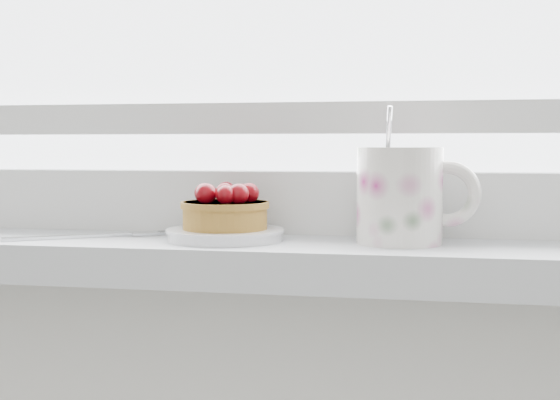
% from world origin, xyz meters
% --- Properties ---
extents(saucer, '(0.12, 0.12, 0.01)m').
position_xyz_m(saucer, '(-0.04, 1.88, 0.95)').
color(saucer, silver).
rests_on(saucer, windowsill).
extents(raspberry_tart, '(0.09, 0.09, 0.05)m').
position_xyz_m(raspberry_tart, '(-0.04, 1.88, 0.97)').
color(raspberry_tart, brown).
rests_on(raspberry_tart, saucer).
extents(floral_mug, '(0.13, 0.09, 0.14)m').
position_xyz_m(floral_mug, '(0.14, 1.89, 0.99)').
color(floral_mug, silver).
rests_on(floral_mug, windowsill).
extents(fork, '(0.18, 0.13, 0.00)m').
position_xyz_m(fork, '(-0.19, 1.88, 0.94)').
color(fork, silver).
rests_on(fork, windowsill).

